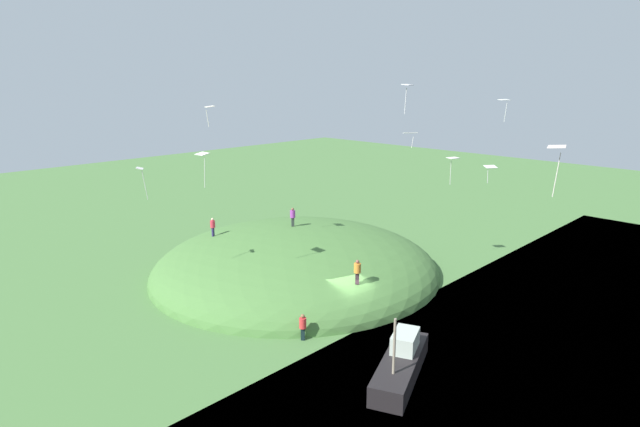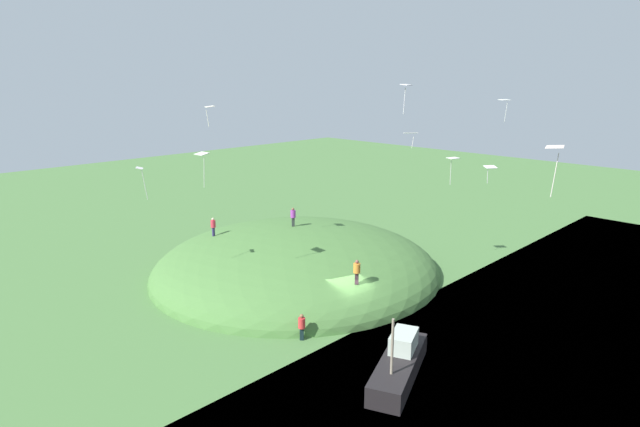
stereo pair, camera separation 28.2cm
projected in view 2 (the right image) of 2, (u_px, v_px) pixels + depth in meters
The scene contains 16 objects.
ground_plane at pixel (350, 313), 36.52m from camera, with size 160.00×160.00×0.00m, color #466F39.
grass_hill at pixel (296, 271), 44.53m from camera, with size 23.86×24.31×7.23m, color #457136.
boat_on_lake at pixel (399, 363), 28.60m from camera, with size 4.32×6.90×4.24m.
person_near_shore at pixel (293, 215), 44.59m from camera, with size 0.60×0.60×1.64m.
person_walking_path at pixel (302, 324), 32.46m from camera, with size 0.63×0.63×1.76m.
person_watching_kites at pixel (357, 269), 35.62m from camera, with size 0.68×0.68×1.76m.
person_with_child at pixel (213, 225), 44.12m from camera, with size 0.52×0.52×1.59m.
kite_0 at pixel (406, 88), 28.38m from camera, with size 0.54×0.70×1.61m.
kite_1 at pixel (490, 168), 34.08m from camera, with size 0.86×0.93×1.16m.
kite_2 at pixel (202, 156), 32.46m from camera, with size 0.86×0.60×2.17m.
kite_3 at pixel (555, 150), 22.83m from camera, with size 1.03×1.23×2.28m.
kite_4 at pixel (453, 160), 37.41m from camera, with size 0.79×0.97×2.02m.
kite_5 at pixel (141, 172), 33.43m from camera, with size 0.73×0.77×2.19m.
kite_6 at pixel (411, 133), 40.61m from camera, with size 1.23×1.26×1.22m.
kite_7 at pixel (505, 101), 36.01m from camera, with size 0.79×0.89×1.56m.
kite_8 at pixel (210, 108), 36.94m from camera, with size 1.04×0.89×1.46m.
Camera 2 is at (-22.32, 25.24, 15.84)m, focal length 29.40 mm.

